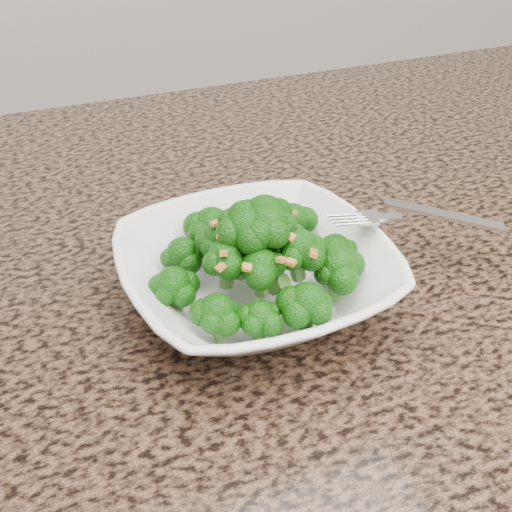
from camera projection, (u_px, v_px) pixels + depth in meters
name	position (u px, v px, depth m)	size (l,w,h in m)	color
granite_counter	(300.00, 278.00, 0.64)	(1.64, 1.04, 0.03)	brown
bowl	(256.00, 275.00, 0.57)	(0.24, 0.24, 0.06)	white
broccoli_pile	(256.00, 216.00, 0.54)	(0.21, 0.21, 0.06)	#13590A
garlic_topping	(256.00, 178.00, 0.52)	(0.13, 0.13, 0.01)	#C4862F
fork	(392.00, 216.00, 0.59)	(0.20, 0.03, 0.01)	silver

